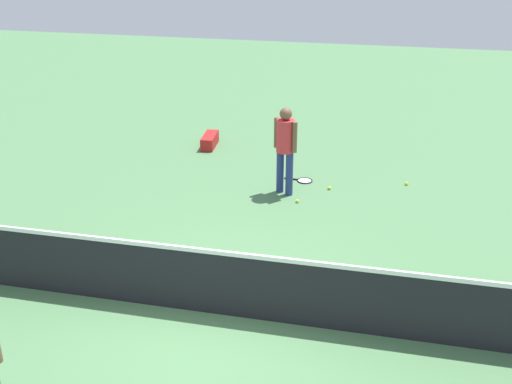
{
  "coord_description": "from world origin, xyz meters",
  "views": [
    {
      "loc": [
        -2.06,
        6.57,
        4.82
      ],
      "look_at": [
        -0.09,
        -2.05,
        0.9
      ],
      "focal_mm": 43.17,
      "sensor_mm": 36.0,
      "label": 1
    }
  ],
  "objects": [
    {
      "name": "ground_plane",
      "position": [
        0.0,
        0.0,
        0.0
      ],
      "size": [
        40.0,
        40.0,
        0.0
      ],
      "primitive_type": "plane",
      "color": "#4C7A4C"
    },
    {
      "name": "court_net",
      "position": [
        0.0,
        0.0,
        0.5
      ],
      "size": [
        10.09,
        0.09,
        1.07
      ],
      "color": "#4C4C51",
      "rests_on": "ground_plane"
    },
    {
      "name": "player_near_side",
      "position": [
        -0.18,
        -4.1,
        1.01
      ],
      "size": [
        0.5,
        0.46,
        1.7
      ],
      "color": "navy",
      "rests_on": "ground_plane"
    },
    {
      "name": "tennis_racket_near_player",
      "position": [
        -0.45,
        -4.78,
        0.01
      ],
      "size": [
        0.59,
        0.34,
        0.03
      ],
      "color": "black",
      "rests_on": "ground_plane"
    },
    {
      "name": "tennis_ball_near_player",
      "position": [
        -0.5,
        -3.73,
        0.03
      ],
      "size": [
        0.07,
        0.07,
        0.07
      ],
      "primitive_type": "sphere",
      "color": "#C6E033",
      "rests_on": "ground_plane"
    },
    {
      "name": "tennis_ball_by_net",
      "position": [
        -2.48,
        -5.03,
        0.03
      ],
      "size": [
        0.07,
        0.07,
        0.07
      ],
      "primitive_type": "sphere",
      "color": "#C6E033",
      "rests_on": "ground_plane"
    },
    {
      "name": "tennis_ball_midcourt",
      "position": [
        -1.01,
        -4.47,
        0.03
      ],
      "size": [
        0.07,
        0.07,
        0.07
      ],
      "primitive_type": "sphere",
      "color": "#C6E033",
      "rests_on": "ground_plane"
    },
    {
      "name": "equipment_bag",
      "position": [
        1.99,
        -6.4,
        0.14
      ],
      "size": [
        0.35,
        0.82,
        0.28
      ],
      "color": "#B21E1E",
      "rests_on": "ground_plane"
    }
  ]
}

